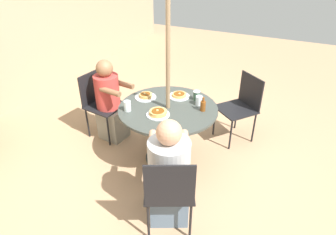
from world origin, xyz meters
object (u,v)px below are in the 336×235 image
object	(u,v)px
pancake_plate_b	(146,96)
coffee_cup	(197,96)
drinking_glass_b	(199,101)
patio_chair_south	(242,104)
patio_chair_north	(100,100)
patio_chair_east	(169,189)
syrup_bottle	(203,105)
pancake_plate_a	(158,113)
diner_east	(169,176)
pancake_plate_c	(179,95)
patio_table	(168,118)
drinking_glass_a	(127,106)
diner_north	(110,104)

from	to	relation	value
pancake_plate_b	coffee_cup	bearing A→B (deg)	-70.35
drinking_glass_b	patio_chair_south	bearing A→B (deg)	-31.13
patio_chair_north	patio_chair_east	bearing A→B (deg)	61.46
syrup_bottle	patio_chair_south	bearing A→B (deg)	-21.77
pancake_plate_a	coffee_cup	xyz separation A→B (m)	(0.51, -0.26, 0.03)
coffee_cup	patio_chair_north	bearing A→B (deg)	97.79
patio_chair_east	pancake_plate_b	world-z (taller)	patio_chair_east
patio_chair_east	diner_east	distance (m)	0.18
pancake_plate_b	pancake_plate_c	world-z (taller)	pancake_plate_b
patio_table	pancake_plate_a	size ratio (longest dim) A/B	4.45
pancake_plate_b	drinking_glass_a	size ratio (longest dim) A/B	2.17
diner_east	pancake_plate_a	xyz separation A→B (m)	(0.62, 0.42, 0.25)
patio_chair_north	pancake_plate_c	xyz separation A→B (m)	(0.17, -1.08, 0.23)
patio_table	patio_chair_south	xyz separation A→B (m)	(0.84, -0.68, -0.07)
pancake_plate_a	pancake_plate_c	xyz separation A→B (m)	(0.50, -0.04, -0.01)
patio_chair_north	patio_chair_south	size ratio (longest dim) A/B	1.00
patio_chair_east	drinking_glass_a	world-z (taller)	patio_chair_east
diner_east	pancake_plate_a	distance (m)	0.79
patio_chair_north	drinking_glass_b	distance (m)	1.40
coffee_cup	drinking_glass_b	bearing A→B (deg)	-146.53
diner_north	coffee_cup	bearing A→B (deg)	107.29
patio_chair_south	coffee_cup	distance (m)	0.74
patio_table	drinking_glass_b	xyz separation A→B (m)	(0.21, -0.30, 0.20)
pancake_plate_a	patio_chair_north	bearing A→B (deg)	72.29
pancake_plate_c	syrup_bottle	size ratio (longest dim) A/B	1.57
patio_chair_south	pancake_plate_a	size ratio (longest dim) A/B	3.48
patio_table	patio_chair_south	size ratio (longest dim) A/B	1.28
patio_chair_south	pancake_plate_b	size ratio (longest dim) A/B	3.48
diner_north	syrup_bottle	xyz separation A→B (m)	(-0.01, -1.28, 0.28)
patio_chair_north	diner_north	bearing A→B (deg)	90.00
diner_east	drinking_glass_b	world-z (taller)	diner_east
pancake_plate_a	pancake_plate_b	world-z (taller)	pancake_plate_a
patio_chair_north	pancake_plate_b	xyz separation A→B (m)	(-0.03, -0.72, 0.23)
patio_chair_east	diner_east	size ratio (longest dim) A/B	0.79
patio_chair_north	drinking_glass_a	bearing A→B (deg)	67.73
pancake_plate_c	patio_chair_south	bearing A→B (deg)	-51.09
pancake_plate_b	patio_table	bearing A→B (deg)	-107.19
pancake_plate_a	drinking_glass_a	size ratio (longest dim) A/B	2.17
patio_table	syrup_bottle	bearing A→B (deg)	-74.70
patio_chair_south	drinking_glass_b	bearing A→B (deg)	97.62
coffee_cup	diner_east	bearing A→B (deg)	-171.76
patio_table	pancake_plate_b	size ratio (longest dim) A/B	4.45
patio_table	patio_chair_east	distance (m)	1.08
patio_chair_east	diner_east	world-z (taller)	diner_east
coffee_cup	drinking_glass_a	size ratio (longest dim) A/B	0.97
patio_chair_south	patio_table	bearing A→B (deg)	90.00
syrup_bottle	drinking_glass_a	bearing A→B (deg)	115.36
pancake_plate_a	drinking_glass_a	bearing A→B (deg)	99.56
patio_chair_north	syrup_bottle	bearing A→B (deg)	95.99
patio_chair_east	pancake_plate_b	size ratio (longest dim) A/B	3.48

